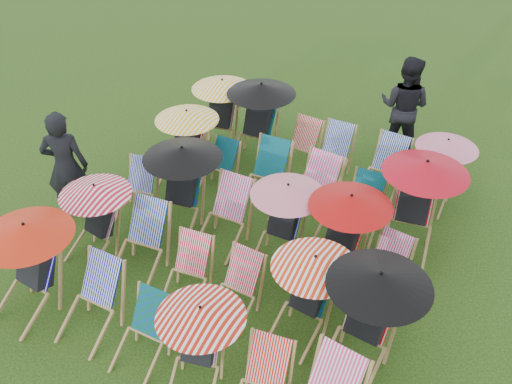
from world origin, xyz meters
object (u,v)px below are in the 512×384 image
at_px(deckchair_0, 26,267).
at_px(person_rear, 404,107).
at_px(deckchair_29, 438,171).
at_px(person_left, 66,166).

distance_m(deckchair_0, person_rear, 6.74).
bearing_deg(deckchair_0, person_rear, 68.42).
height_order(deckchair_29, person_rear, person_rear).
bearing_deg(deckchair_29, person_rear, 129.58).
bearing_deg(deckchair_0, person_left, 123.30).
bearing_deg(person_left, person_rear, -163.48).
bearing_deg(person_rear, person_left, 50.44).
height_order(deckchair_0, person_rear, person_rear).
relative_size(deckchair_29, person_left, 0.62).
bearing_deg(deckchair_29, person_left, -147.01).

